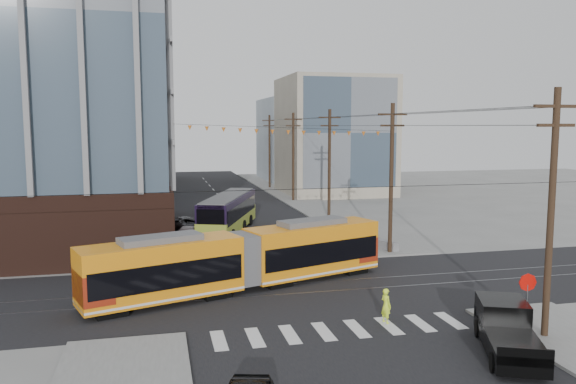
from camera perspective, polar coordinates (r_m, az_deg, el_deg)
The scene contains 16 objects.
ground at distance 29.44m, azimuth 3.45°, elevation -11.84°, with size 160.00×160.00×0.00m, color slate.
bg_bldg_nw_near at distance 79.23m, azimuth -19.80°, elevation 6.06°, with size 18.00×16.00×18.00m, color #8C99A5.
bg_bldg_ne_near at distance 78.51m, azimuth 4.66°, elevation 5.70°, with size 14.00×14.00×16.00m, color gray.
bg_bldg_nw_far at distance 98.91m, azimuth -16.77°, elevation 6.81°, with size 16.00×18.00×20.00m, color gray.
bg_bldg_ne_far at distance 98.27m, azimuth 2.19°, elevation 5.34°, with size 16.00×16.00×14.00m, color #8C99A5.
utility_pole_near at distance 26.80m, azimuth 25.15°, elevation -2.22°, with size 0.30×0.30×11.00m, color black.
utility_pole_far at distance 84.45m, azimuth -1.89°, elevation 4.09°, with size 0.30×0.30×11.00m, color black.
streetcar at distance 32.50m, azimuth -4.60°, elevation -6.84°, with size 18.24×2.56×3.51m, color orange, non-canonical shape.
city_bus at distance 50.09m, azimuth -6.08°, elevation -2.13°, with size 2.59×11.97×3.39m, color black, non-canonical shape.
pickup_truck at distance 25.37m, azimuth 21.56°, elevation -13.17°, with size 1.97×5.52×1.87m, color black, non-canonical shape.
parked_car_silver at distance 43.44m, azimuth -9.25°, elevation -4.91°, with size 1.43×4.10×1.35m, color #96999E.
parked_car_white at distance 46.45m, azimuth -10.05°, elevation -4.20°, with size 1.83×4.50×1.31m, color beige.
parked_car_grey at distance 51.26m, azimuth -10.63°, elevation -3.17°, with size 2.19×4.76×1.32m, color #434448.
pedestrian at distance 27.69m, azimuth 9.93°, elevation -11.31°, with size 0.62×0.40×1.69m, color #DBFF30.
stop_sign at distance 27.67m, azimuth 23.07°, elevation -10.69°, with size 0.82×0.82×2.68m, color red, non-canonical shape.
jersey_barrier at distance 43.66m, azimuth 9.14°, elevation -5.22°, with size 0.89×3.97×0.79m, color gray.
Camera 1 is at (-8.05, -26.73, 9.37)m, focal length 35.00 mm.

